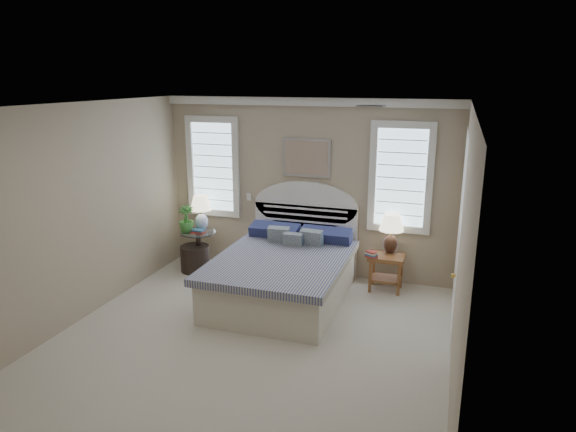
# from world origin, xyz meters

# --- Properties ---
(floor) EXTENTS (4.50, 5.00, 0.01)m
(floor) POSITION_xyz_m (0.00, 0.00, 0.00)
(floor) COLOR beige
(floor) RESTS_ON ground
(ceiling) EXTENTS (4.50, 5.00, 0.01)m
(ceiling) POSITION_xyz_m (0.00, 0.00, 2.70)
(ceiling) COLOR silver
(ceiling) RESTS_ON wall_back
(wall_back) EXTENTS (4.50, 0.02, 2.70)m
(wall_back) POSITION_xyz_m (0.00, 2.50, 1.35)
(wall_back) COLOR tan
(wall_back) RESTS_ON floor
(wall_left) EXTENTS (0.02, 5.00, 2.70)m
(wall_left) POSITION_xyz_m (-2.25, 0.00, 1.35)
(wall_left) COLOR tan
(wall_left) RESTS_ON floor
(wall_right) EXTENTS (0.02, 5.00, 2.70)m
(wall_right) POSITION_xyz_m (2.25, 0.00, 1.35)
(wall_right) COLOR tan
(wall_right) RESTS_ON floor
(crown_molding) EXTENTS (4.50, 0.08, 0.12)m
(crown_molding) POSITION_xyz_m (0.00, 2.46, 2.64)
(crown_molding) COLOR white
(crown_molding) RESTS_ON wall_back
(hvac_vent) EXTENTS (0.30, 0.20, 0.02)m
(hvac_vent) POSITION_xyz_m (1.20, 0.80, 2.68)
(hvac_vent) COLOR #B2B2B2
(hvac_vent) RESTS_ON ceiling
(switch_plate) EXTENTS (0.08, 0.01, 0.12)m
(switch_plate) POSITION_xyz_m (-0.95, 2.48, 1.15)
(switch_plate) COLOR white
(switch_plate) RESTS_ON wall_back
(window_left) EXTENTS (0.90, 0.06, 1.60)m
(window_left) POSITION_xyz_m (-1.55, 2.48, 1.60)
(window_left) COLOR silver
(window_left) RESTS_ON wall_back
(window_right) EXTENTS (0.90, 0.06, 1.60)m
(window_right) POSITION_xyz_m (1.40, 2.48, 1.60)
(window_right) COLOR silver
(window_right) RESTS_ON wall_back
(painting) EXTENTS (0.74, 0.04, 0.58)m
(painting) POSITION_xyz_m (0.00, 2.46, 1.82)
(painting) COLOR silver
(painting) RESTS_ON wall_back
(closet_door) EXTENTS (0.02, 1.80, 2.40)m
(closet_door) POSITION_xyz_m (2.23, 1.20, 1.20)
(closet_door) COLOR white
(closet_door) RESTS_ON floor
(bed) EXTENTS (1.72, 2.28, 1.47)m
(bed) POSITION_xyz_m (0.00, 1.46, 0.39)
(bed) COLOR beige
(bed) RESTS_ON floor
(side_table_left) EXTENTS (0.56, 0.56, 0.63)m
(side_table_left) POSITION_xyz_m (-1.65, 2.05, 0.39)
(side_table_left) COLOR black
(side_table_left) RESTS_ON floor
(nightstand_right) EXTENTS (0.50, 0.40, 0.53)m
(nightstand_right) POSITION_xyz_m (1.30, 2.15, 0.39)
(nightstand_right) COLOR brown
(nightstand_right) RESTS_ON floor
(floor_pot) EXTENTS (0.47, 0.47, 0.41)m
(floor_pot) POSITION_xyz_m (-1.68, 1.97, 0.21)
(floor_pot) COLOR black
(floor_pot) RESTS_ON floor
(lamp_left) EXTENTS (0.37, 0.37, 0.56)m
(lamp_left) POSITION_xyz_m (-1.65, 2.17, 0.97)
(lamp_left) COLOR white
(lamp_left) RESTS_ON side_table_left
(lamp_right) EXTENTS (0.46, 0.46, 0.58)m
(lamp_right) POSITION_xyz_m (1.33, 2.30, 0.88)
(lamp_right) COLOR black
(lamp_right) RESTS_ON nightstand_right
(potted_plant) EXTENTS (0.30, 0.30, 0.43)m
(potted_plant) POSITION_xyz_m (-1.80, 1.96, 0.85)
(potted_plant) COLOR #2C7031
(potted_plant) RESTS_ON side_table_left
(books_left) EXTENTS (0.21, 0.16, 0.06)m
(books_left) POSITION_xyz_m (-1.62, 2.00, 0.66)
(books_left) COLOR #A12E28
(books_left) RESTS_ON side_table_left
(books_right) EXTENTS (0.19, 0.17, 0.09)m
(books_right) POSITION_xyz_m (1.10, 2.01, 0.57)
(books_right) COLOR #A12E28
(books_right) RESTS_ON nightstand_right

